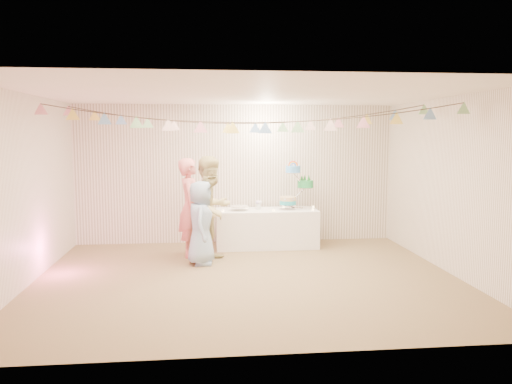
{
  "coord_description": "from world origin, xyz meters",
  "views": [
    {
      "loc": [
        -0.6,
        -6.91,
        2.05
      ],
      "look_at": [
        0.2,
        0.8,
        1.15
      ],
      "focal_mm": 35.0,
      "sensor_mm": 36.0,
      "label": 1
    }
  ],
  "objects": [
    {
      "name": "bunting_front",
      "position": [
        0.0,
        -0.2,
        2.32
      ],
      "size": [
        5.6,
        0.9,
        0.36
      ],
      "primitive_type": null,
      "color": "#72A5E5",
      "rests_on": "ceiling"
    },
    {
      "name": "table",
      "position": [
        0.52,
        2.0,
        0.34
      ],
      "size": [
        1.83,
        0.73,
        0.69
      ],
      "primitive_type": "cube",
      "color": "white",
      "rests_on": "floor"
    },
    {
      "name": "tealight_3",
      "position": [
        0.87,
        2.22,
        0.7
      ],
      "size": [
        0.04,
        0.04,
        0.03
      ],
      "primitive_type": "cylinder",
      "color": "#FFD88C",
      "rests_on": "table"
    },
    {
      "name": "tealight_5",
      "position": [
        1.42,
        2.15,
        0.7
      ],
      "size": [
        0.04,
        0.04,
        0.03
      ],
      "primitive_type": "cylinder",
      "color": "#FFD88C",
      "rests_on": "table"
    },
    {
      "name": "bunting_back",
      "position": [
        0.0,
        1.1,
        2.35
      ],
      "size": [
        5.6,
        1.1,
        0.4
      ],
      "primitive_type": null,
      "color": "pink",
      "rests_on": "ceiling"
    },
    {
      "name": "left_wall",
      "position": [
        -3.0,
        0.0,
        1.3
      ],
      "size": [
        5.0,
        5.0,
        0.0
      ],
      "primitive_type": "plane",
      "color": "white",
      "rests_on": "ground"
    },
    {
      "name": "tealight_4",
      "position": [
        1.34,
        1.82,
        0.7
      ],
      "size": [
        0.04,
        0.04,
        0.03
      ],
      "primitive_type": "cylinder",
      "color": "#FFD88C",
      "rests_on": "table"
    },
    {
      "name": "platter",
      "position": [
        0.02,
        1.95,
        0.76
      ],
      "size": [
        0.34,
        0.34,
        0.02
      ],
      "primitive_type": "cylinder",
      "color": "white",
      "rests_on": "table"
    },
    {
      "name": "back_wall",
      "position": [
        0.0,
        2.5,
        1.3
      ],
      "size": [
        6.0,
        6.0,
        0.0
      ],
      "primitive_type": "plane",
      "color": "white",
      "rests_on": "ground"
    },
    {
      "name": "cake_middle",
      "position": [
        1.25,
        2.14,
        1.11
      ],
      "size": [
        0.27,
        0.27,
        0.22
      ],
      "primitive_type": null,
      "color": "green",
      "rests_on": "cake_stand"
    },
    {
      "name": "person_adult_b",
      "position": [
        -0.5,
        1.09,
        0.85
      ],
      "size": [
        1.04,
        1.05,
        1.7
      ],
      "primitive_type": "imported",
      "rotation": [
        0.0,
        0.0,
        0.82
      ],
      "color": "#C7B87B",
      "rests_on": "floor"
    },
    {
      "name": "cake_stand",
      "position": [
        1.07,
        2.05,
        1.16
      ],
      "size": [
        0.73,
        0.43,
        0.82
      ],
      "primitive_type": null,
      "color": "silver",
      "rests_on": "table"
    },
    {
      "name": "person_adult_a",
      "position": [
        -0.84,
        1.44,
        0.83
      ],
      "size": [
        0.41,
        0.61,
        1.66
      ],
      "primitive_type": "imported",
      "rotation": [
        0.0,
        0.0,
        1.54
      ],
      "color": "#E07775",
      "rests_on": "floor"
    },
    {
      "name": "cake_top_tier",
      "position": [
        1.01,
        2.02,
        1.38
      ],
      "size": [
        0.25,
        0.25,
        0.19
      ],
      "primitive_type": null,
      "color": "#4B9CED",
      "rests_on": "cake_stand"
    },
    {
      "name": "posy",
      "position": [
        0.38,
        2.05,
        0.83
      ],
      "size": [
        0.14,
        0.14,
        0.16
      ],
      "primitive_type": null,
      "color": "white",
      "rests_on": "table"
    },
    {
      "name": "tealight_2",
      "position": [
        0.62,
        1.78,
        0.7
      ],
      "size": [
        0.04,
        0.04,
        0.03
      ],
      "primitive_type": "cylinder",
      "color": "#FFD88C",
      "rests_on": "table"
    },
    {
      "name": "person_child",
      "position": [
        -0.67,
        0.88,
        0.66
      ],
      "size": [
        0.46,
        0.67,
        1.33
      ],
      "primitive_type": "imported",
      "rotation": [
        0.0,
        0.0,
        1.5
      ],
      "color": "#91ADCD",
      "rests_on": "floor"
    },
    {
      "name": "tealight_1",
      "position": [
        0.17,
        2.18,
        0.7
      ],
      "size": [
        0.04,
        0.04,
        0.03
      ],
      "primitive_type": "cylinder",
      "color": "#FFD88C",
      "rests_on": "table"
    },
    {
      "name": "front_wall",
      "position": [
        0.0,
        -2.5,
        1.3
      ],
      "size": [
        6.0,
        6.0,
        0.0
      ],
      "primitive_type": "plane",
      "color": "white",
      "rests_on": "ground"
    },
    {
      "name": "right_wall",
      "position": [
        3.0,
        0.0,
        1.3
      ],
      "size": [
        5.0,
        5.0,
        0.0
      ],
      "primitive_type": "plane",
      "color": "white",
      "rests_on": "ground"
    },
    {
      "name": "tealight_0",
      "position": [
        -0.28,
        1.85,
        0.7
      ],
      "size": [
        0.04,
        0.04,
        0.03
      ],
      "primitive_type": "cylinder",
      "color": "#FFD88C",
      "rests_on": "table"
    },
    {
      "name": "tealight_6",
      "position": [
        1.03,
        2.04,
        0.7
      ],
      "size": [
        0.04,
        0.04,
        0.03
      ],
      "primitive_type": "cylinder",
      "color": "#FFD88C",
      "rests_on": "table"
    },
    {
      "name": "cake_bottom",
      "position": [
        0.92,
        1.99,
        0.84
      ],
      "size": [
        0.31,
        0.31,
        0.15
      ],
      "primitive_type": null,
      "color": "#26A4B1",
      "rests_on": "cake_stand"
    },
    {
      "name": "ceiling",
      "position": [
        0.0,
        0.0,
        2.6
      ],
      "size": [
        6.0,
        6.0,
        0.0
      ],
      "primitive_type": "plane",
      "color": "white",
      "rests_on": "ground"
    },
    {
      "name": "floor",
      "position": [
        0.0,
        0.0,
        0.0
      ],
      "size": [
        6.0,
        6.0,
        0.0
      ],
      "primitive_type": "plane",
      "color": "brown",
      "rests_on": "ground"
    }
  ]
}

